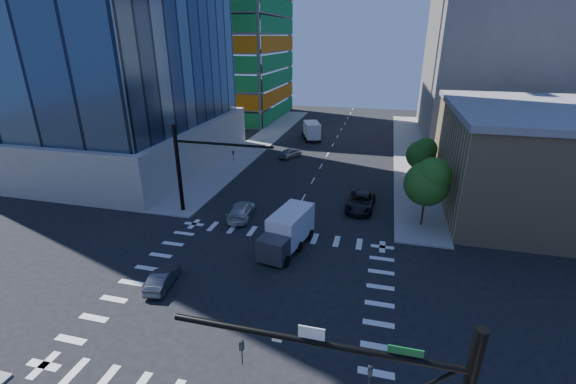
% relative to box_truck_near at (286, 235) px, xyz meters
% --- Properties ---
extents(ground, '(160.00, 160.00, 0.00)m').
position_rel_box_truck_near_xyz_m(ground, '(-0.96, -6.51, -1.42)').
color(ground, black).
rests_on(ground, ground).
extents(road_markings, '(20.00, 20.00, 0.01)m').
position_rel_box_truck_near_xyz_m(road_markings, '(-0.96, -6.51, -1.42)').
color(road_markings, silver).
rests_on(road_markings, ground).
extents(sidewalk_ne, '(5.00, 60.00, 0.15)m').
position_rel_box_truck_near_xyz_m(sidewalk_ne, '(11.54, 33.49, -1.35)').
color(sidewalk_ne, gray).
rests_on(sidewalk_ne, ground).
extents(sidewalk_nw, '(5.00, 60.00, 0.15)m').
position_rel_box_truck_near_xyz_m(sidewalk_nw, '(-13.46, 33.49, -1.35)').
color(sidewalk_nw, gray).
rests_on(sidewalk_nw, ground).
extents(commercial_building, '(20.50, 22.50, 10.60)m').
position_rel_box_truck_near_xyz_m(commercial_building, '(24.04, 15.49, 3.89)').
color(commercial_building, tan).
rests_on(commercial_building, ground).
extents(bg_building_ne, '(24.00, 30.00, 28.00)m').
position_rel_box_truck_near_xyz_m(bg_building_ne, '(26.04, 48.49, 12.58)').
color(bg_building_ne, slate).
rests_on(bg_building_ne, ground).
extents(signal_mast_nw, '(10.20, 0.40, 9.00)m').
position_rel_box_truck_near_xyz_m(signal_mast_nw, '(-10.95, 4.99, 4.07)').
color(signal_mast_nw, black).
rests_on(signal_mast_nw, sidewalk_nw).
extents(tree_south, '(4.16, 4.16, 6.82)m').
position_rel_box_truck_near_xyz_m(tree_south, '(11.67, 7.39, 3.27)').
color(tree_south, '#382316').
rests_on(tree_south, sidewalk_ne).
extents(tree_north, '(3.54, 3.52, 5.78)m').
position_rel_box_truck_near_xyz_m(tree_north, '(11.97, 19.39, 2.57)').
color(tree_north, '#382316').
rests_on(tree_north, sidewalk_ne).
extents(car_nb_far, '(3.01, 5.93, 1.61)m').
position_rel_box_truck_near_xyz_m(car_nb_far, '(5.54, 10.11, -0.62)').
color(car_nb_far, black).
rests_on(car_nb_far, ground).
extents(car_sb_near, '(2.72, 5.37, 1.49)m').
position_rel_box_truck_near_xyz_m(car_sb_near, '(-5.95, 5.09, -0.67)').
color(car_sb_near, silver).
rests_on(car_sb_near, ground).
extents(car_sb_mid, '(3.16, 4.46, 1.41)m').
position_rel_box_truck_near_xyz_m(car_sb_mid, '(-6.19, 26.69, -0.71)').
color(car_sb_mid, '#9EA0A5').
rests_on(car_sb_mid, ground).
extents(car_sb_cross, '(1.85, 4.00, 1.27)m').
position_rel_box_truck_near_xyz_m(car_sb_cross, '(-7.42, -7.26, -0.79)').
color(car_sb_cross, '#4D4E53').
rests_on(car_sb_cross, ground).
extents(box_truck_near, '(3.74, 6.51, 3.21)m').
position_rel_box_truck_near_xyz_m(box_truck_near, '(0.00, 0.00, 0.00)').
color(box_truck_near, black).
rests_on(box_truck_near, ground).
extents(box_truck_far, '(4.47, 6.55, 3.17)m').
position_rel_box_truck_near_xyz_m(box_truck_far, '(-5.37, 38.62, -0.02)').
color(box_truck_far, black).
rests_on(box_truck_far, ground).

